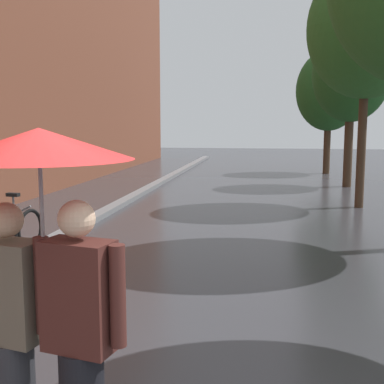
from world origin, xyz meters
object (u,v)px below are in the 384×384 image
object	(u,v)px
street_tree_2	(367,29)
street_tree_4	(329,91)
couple_under_umbrella	(43,255)
parked_bicycle_3	(4,226)
street_tree_3	(351,74)

from	to	relation	value
street_tree_2	street_tree_4	size ratio (longest dim) A/B	1.19
street_tree_4	couple_under_umbrella	xyz separation A→B (m)	(-3.66, -19.06, -2.05)
street_tree_2	street_tree_4	distance (m)	8.65
parked_bicycle_3	couple_under_umbrella	world-z (taller)	couple_under_umbrella
street_tree_2	street_tree_4	world-z (taller)	street_tree_2
parked_bicycle_3	couple_under_umbrella	distance (m)	6.20
street_tree_3	couple_under_umbrella	distance (m)	15.37
street_tree_2	parked_bicycle_3	distance (m)	9.44
street_tree_4	couple_under_umbrella	size ratio (longest dim) A/B	2.42
parked_bicycle_3	street_tree_4	bearing A→B (deg)	63.65
parked_bicycle_3	couple_under_umbrella	xyz separation A→B (m)	(3.19, -5.22, 1.01)
street_tree_2	street_tree_3	xyz separation A→B (m)	(0.31, 4.23, -0.69)
street_tree_2	street_tree_3	bearing A→B (deg)	85.78
street_tree_2	couple_under_umbrella	xyz separation A→B (m)	(-3.56, -10.46, -3.01)
street_tree_2	couple_under_umbrella	bearing A→B (deg)	-108.80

